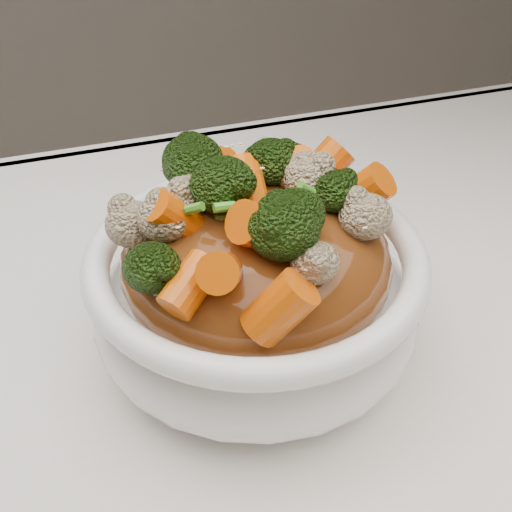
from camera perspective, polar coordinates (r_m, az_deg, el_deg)
name	(u,v)px	position (r m, az deg, el deg)	size (l,w,h in m)	color
tablecloth	(280,422)	(0.41, 2.27, -15.55)	(1.20, 0.80, 0.04)	white
bowl	(256,295)	(0.41, 0.00, -3.71)	(0.22, 0.22, 0.09)	white
sauce_base	(256,260)	(0.39, 0.00, -0.36)	(0.17, 0.17, 0.10)	#663211
carrots	(256,174)	(0.35, 0.00, 7.82)	(0.17, 0.17, 0.05)	#D75707
broccoli	(256,176)	(0.35, 0.00, 7.67)	(0.17, 0.17, 0.04)	black
cauliflower	(256,179)	(0.35, 0.00, 7.39)	(0.17, 0.17, 0.04)	tan
scallions	(256,172)	(0.35, 0.00, 7.96)	(0.13, 0.13, 0.02)	#409422
sesame_seeds	(256,172)	(0.35, 0.00, 7.96)	(0.16, 0.16, 0.01)	beige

